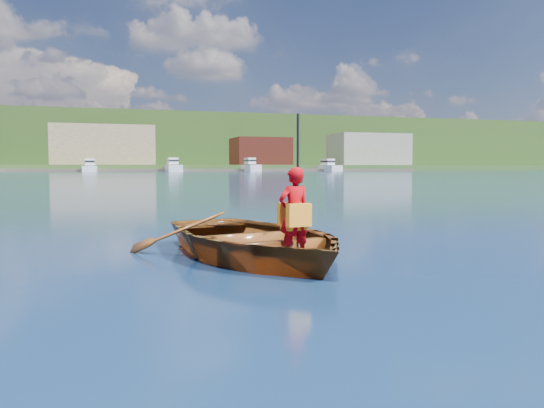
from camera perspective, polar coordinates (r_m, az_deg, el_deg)
name	(u,v)px	position (r m, az deg, el deg)	size (l,w,h in m)	color
ground	(279,262)	(7.42, 0.76, -6.28)	(600.00, 600.00, 0.00)	#162444
rowboat	(253,239)	(7.75, -2.05, -3.75)	(3.79, 4.69, 0.86)	#75340C
child_paddler	(294,214)	(6.99, 2.40, -1.04)	(0.50, 0.40, 1.94)	#A2030A
shoreline	(119,147)	(243.76, -16.18, 5.96)	(400.00, 140.00, 22.00)	#2D5022
dock	(156,170)	(155.40, -12.38, 3.57)	(159.94, 13.87, 0.80)	brown
waterfront_buildings	(95,146)	(172.18, -18.55, 5.93)	(202.00, 16.00, 14.00)	brown
marina_yachts	(87,167)	(150.44, -19.24, 3.81)	(143.80, 13.47, 4.40)	white
hillside_trees	(188,134)	(239.57, -9.04, 7.49)	(288.16, 81.81, 25.66)	#382314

